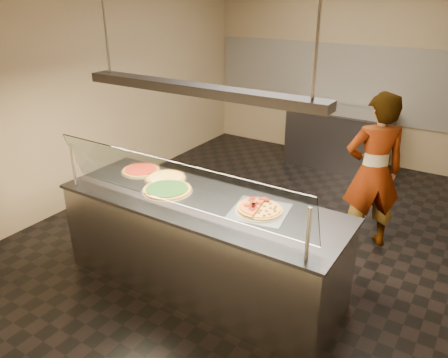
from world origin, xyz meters
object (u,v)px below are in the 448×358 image
Objects in this scene: pizza_spatula at (157,182)px; pizza_spinach at (168,189)px; half_pizza_pepperoni at (251,205)px; heat_lamp_housing at (197,89)px; serving_counter at (201,244)px; sneeze_guard at (175,184)px; pizza_cheese at (166,177)px; pizza_tomato at (141,170)px; prep_table at (338,138)px; half_pizza_sausage at (270,211)px; worker at (373,172)px; perforated_tray at (260,210)px.

pizza_spinach is at bearing -16.32° from pizza_spatula.
heat_lamp_housing is at bearing -166.25° from half_pizza_pepperoni.
serving_counter is 0.62m from pizza_spinach.
serving_counter is 1.10× the size of sneeze_guard.
pizza_cheese is (-1.05, 0.11, -0.02)m from half_pizza_pepperoni.
pizza_spinach reaches higher than pizza_tomato.
prep_table is 4.14m from heat_lamp_housing.
pizza_spinach is at bearing -174.07° from half_pizza_sausage.
serving_counter is at bearing 0.00° from heat_lamp_housing.
pizza_spatula is at bearing -83.20° from pizza_cheese.
pizza_tomato is at bearing -1.02° from worker.
pizza_spatula reaches higher than pizza_cheese.
perforated_tray is 1.15m from pizza_cheese.
serving_counter is 6.49× the size of half_pizza_sausage.
serving_counter and prep_table have the same top height.
half_pizza_sausage is 1.19m from heat_lamp_housing.
sneeze_guard is 4.52× the size of perforated_tray.
perforated_tray is at bearing 2.91° from pizza_spatula.
worker reaches higher than prep_table.
pizza_spinach is 0.60m from pizza_tomato.
pizza_cheese is 0.24× the size of worker.
sneeze_guard is at bearing 25.07° from worker.
pizza_tomato is 2.50m from worker.
sneeze_guard is 0.80m from heat_lamp_housing.
pizza_spinach is 0.30m from pizza_cheese.
heat_lamp_housing is at bearing -14.30° from pizza_tomato.
pizza_cheese is (-0.58, 0.56, -0.28)m from sneeze_guard.
serving_counter is 0.83m from sneeze_guard.
pizza_spatula reaches higher than pizza_tomato.
pizza_cheese is 1.18m from heat_lamp_housing.
pizza_cheese is at bearing 135.95° from sneeze_guard.
heat_lamp_housing reaches higher than pizza_spatula.
heat_lamp_housing reaches higher than worker.
serving_counter is at bearing 90.00° from sneeze_guard.
worker is at bearing 55.41° from heat_lamp_housing.
serving_counter is at bearing -168.62° from perforated_tray.
serving_counter is 11.99× the size of pizza_spatula.
pizza_spinach is 1.18× the size of pizza_tomato.
pizza_tomato is (-0.93, 0.24, 0.48)m from serving_counter.
heat_lamp_housing is at bearing -0.44° from pizza_spinach.
half_pizza_sausage is 0.26× the size of prep_table.
worker is (1.11, -2.22, 0.42)m from prep_table.
pizza_spinach is 0.30× the size of prep_table.
sneeze_guard is 4.27m from prep_table.
pizza_spinach is 0.28× the size of worker.
half_pizza_pepperoni is at bearing -5.85° from pizza_cheese.
heat_lamp_housing reaches higher than pizza_tomato.
half_pizza_pepperoni is 1.85× the size of pizza_spatula.
sneeze_guard is 0.84m from half_pizza_sausage.
half_pizza_pepperoni is 0.86× the size of pizza_spinach.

